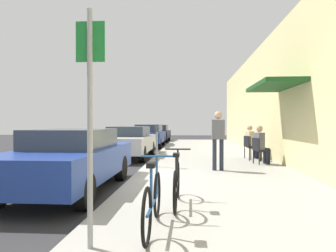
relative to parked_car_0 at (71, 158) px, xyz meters
The scene contains 17 objects.
ground_plane 1.65m from the parked_car_0, 42.34° to the left, with size 60.00×60.00×0.00m, color #2D2D30.
sidewalk_slab 4.55m from the parked_car_0, 41.87° to the left, with size 4.50×32.00×0.12m, color #9E9B93.
building_facade 6.70m from the parked_car_0, 27.58° to the left, with size 1.40×32.00×4.84m.
parked_car_0 is the anchor object (origin of this frame).
parked_car_1 6.29m from the parked_car_0, 90.00° to the left, with size 1.80×4.40×1.34m.
parked_car_2 12.57m from the parked_car_0, 90.00° to the left, with size 1.80×4.40×1.40m.
parked_car_3 18.01m from the parked_car_0, 90.00° to the left, with size 1.80×4.40×1.35m.
parking_meter 3.39m from the parked_car_0, 62.72° to the left, with size 0.12×0.10×1.32m.
street_sign 3.66m from the parked_car_0, 64.94° to the right, with size 0.32×0.06×2.60m.
bicycle_0 3.36m from the parked_car_0, 50.92° to the right, with size 0.46×1.71×0.90m.
bicycle_1 2.76m from the parked_car_0, 30.67° to the right, with size 0.46×1.71×0.90m.
cafe_chair_0 6.24m from the parked_car_0, 38.54° to the left, with size 0.55×0.55×0.87m.
seated_patron_0 6.30m from the parked_car_0, 38.34° to the left, with size 0.51×0.46×1.29m.
cafe_chair_1 6.88m from the parked_car_0, 44.81° to the left, with size 0.56×0.56×0.87m.
cafe_chair_2 7.38m from the parked_car_0, 48.57° to the left, with size 0.55×0.55×0.87m.
seated_patron_2 7.43m from the parked_car_0, 48.33° to the left, with size 0.51×0.46×1.29m.
pedestrian_standing 4.18m from the parked_car_0, 35.53° to the left, with size 0.36×0.22×1.70m.
Camera 1 is at (1.49, -7.46, 1.48)m, focal length 32.70 mm.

